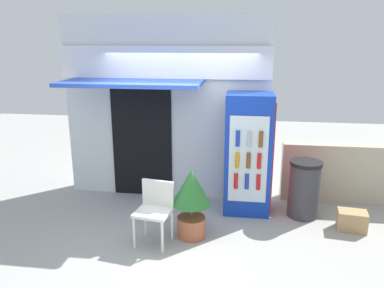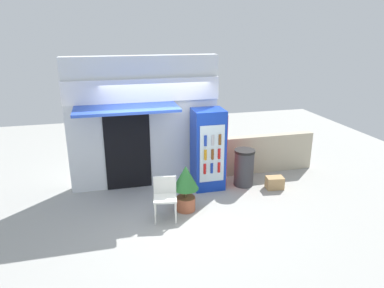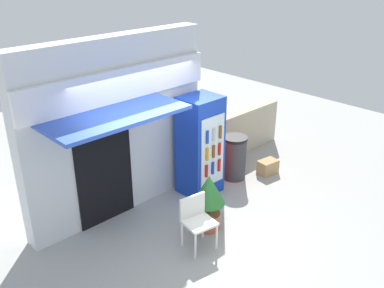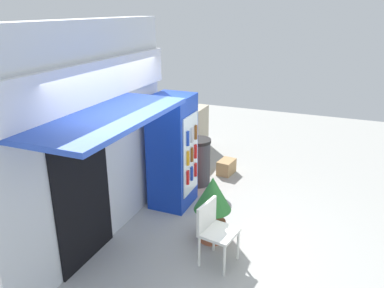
{
  "view_description": "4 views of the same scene",
  "coord_description": "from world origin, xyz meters",
  "px_view_note": "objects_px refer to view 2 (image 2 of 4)",
  "views": [
    {
      "loc": [
        1.02,
        -4.94,
        2.71
      ],
      "look_at": [
        0.32,
        0.21,
        1.26
      ],
      "focal_mm": 35.3,
      "sensor_mm": 36.0,
      "label": 1
    },
    {
      "loc": [
        -1.14,
        -6.64,
        3.68
      ],
      "look_at": [
        0.59,
        0.24,
        1.33
      ],
      "focal_mm": 32.88,
      "sensor_mm": 36.0,
      "label": 2
    },
    {
      "loc": [
        -4.04,
        -4.33,
        4.3
      ],
      "look_at": [
        0.4,
        0.29,
        1.4
      ],
      "focal_mm": 40.2,
      "sensor_mm": 36.0,
      "label": 3
    },
    {
      "loc": [
        -4.16,
        -1.69,
        3.24
      ],
      "look_at": [
        0.54,
        0.24,
        1.38
      ],
      "focal_mm": 35.17,
      "sensor_mm": 36.0,
      "label": 4
    }
  ],
  "objects_px": {
    "trash_bin": "(244,167)",
    "cardboard_box": "(275,183)",
    "plastic_chair": "(165,194)",
    "potted_plant_near_shop": "(186,184)",
    "drink_cooler": "(208,149)"
  },
  "relations": [
    {
      "from": "drink_cooler",
      "to": "plastic_chair",
      "type": "distance_m",
      "value": 1.77
    },
    {
      "from": "drink_cooler",
      "to": "trash_bin",
      "type": "bearing_deg",
      "value": -6.53
    },
    {
      "from": "trash_bin",
      "to": "cardboard_box",
      "type": "xyz_separation_m",
      "value": [
        0.65,
        -0.38,
        -0.31
      ]
    },
    {
      "from": "trash_bin",
      "to": "cardboard_box",
      "type": "bearing_deg",
      "value": -30.08
    },
    {
      "from": "plastic_chair",
      "to": "cardboard_box",
      "type": "relative_size",
      "value": 2.1
    },
    {
      "from": "plastic_chair",
      "to": "trash_bin",
      "type": "relative_size",
      "value": 0.94
    },
    {
      "from": "plastic_chair",
      "to": "trash_bin",
      "type": "height_order",
      "value": "trash_bin"
    },
    {
      "from": "drink_cooler",
      "to": "plastic_chair",
      "type": "bearing_deg",
      "value": -136.89
    },
    {
      "from": "drink_cooler",
      "to": "cardboard_box",
      "type": "height_order",
      "value": "drink_cooler"
    },
    {
      "from": "potted_plant_near_shop",
      "to": "plastic_chair",
      "type": "bearing_deg",
      "value": -157.98
    },
    {
      "from": "drink_cooler",
      "to": "potted_plant_near_shop",
      "type": "relative_size",
      "value": 1.92
    },
    {
      "from": "cardboard_box",
      "to": "trash_bin",
      "type": "bearing_deg",
      "value": 149.92
    },
    {
      "from": "drink_cooler",
      "to": "trash_bin",
      "type": "distance_m",
      "value": 1.02
    },
    {
      "from": "plastic_chair",
      "to": "potted_plant_near_shop",
      "type": "xyz_separation_m",
      "value": [
        0.47,
        0.19,
        0.09
      ]
    },
    {
      "from": "trash_bin",
      "to": "cardboard_box",
      "type": "distance_m",
      "value": 0.81
    }
  ]
}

